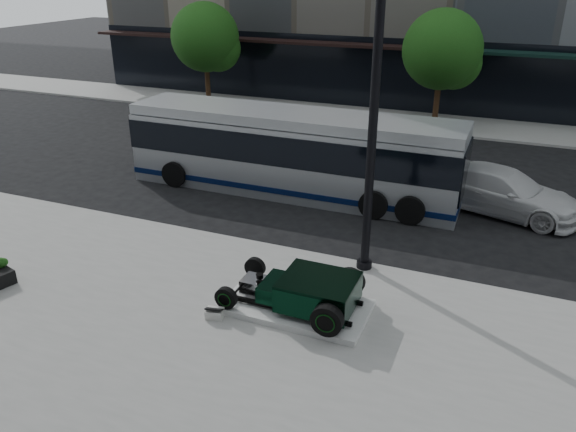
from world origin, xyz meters
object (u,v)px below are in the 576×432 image
at_px(lamppost, 372,144).
at_px(transit_bus, 292,152).
at_px(white_sedan, 502,191).
at_px(hot_rod, 310,291).

distance_m(lamppost, transit_bus, 6.63).
distance_m(lamppost, white_sedan, 7.07).
relative_size(hot_rod, white_sedan, 0.63).
bearing_deg(white_sedan, hot_rod, 170.50).
bearing_deg(lamppost, transit_bus, 130.14).
bearing_deg(lamppost, hot_rod, -103.25).
bearing_deg(lamppost, white_sedan, 61.09).
height_order(hot_rod, transit_bus, transit_bus).
bearing_deg(hot_rod, lamppost, 76.75).
height_order(hot_rod, lamppost, lamppost).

